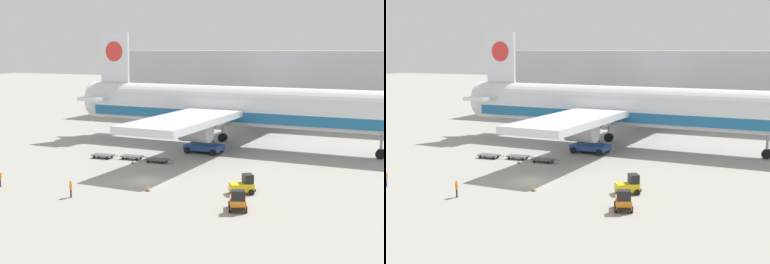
% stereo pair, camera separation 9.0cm
% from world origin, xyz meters
% --- Properties ---
extents(ground_plane, '(400.00, 400.00, 0.00)m').
position_xyz_m(ground_plane, '(0.00, 0.00, 0.00)').
color(ground_plane, '#9E9B93').
extents(terminal_building, '(90.00, 18.20, 14.00)m').
position_xyz_m(terminal_building, '(8.41, 57.30, 6.99)').
color(terminal_building, '#B2B7BC').
rests_on(terminal_building, ground_plane).
extents(airplane_main, '(58.08, 48.18, 17.00)m').
position_xyz_m(airplane_main, '(1.94, 24.00, 5.84)').
color(airplane_main, silver).
rests_on(airplane_main, ground_plane).
extents(scissor_lift_loader, '(5.27, 3.48, 4.69)m').
position_xyz_m(scissor_lift_loader, '(-0.39, 17.70, 1.84)').
color(scissor_lift_loader, '#284C99').
rests_on(scissor_lift_loader, ground_plane).
extents(baggage_tug_mid, '(2.34, 2.78, 2.00)m').
position_xyz_m(baggage_tug_mid, '(12.88, -5.94, 0.88)').
color(baggage_tug_mid, orange).
rests_on(baggage_tug_mid, ground_plane).
extents(baggage_tug_far, '(2.81, 2.62, 2.00)m').
position_xyz_m(baggage_tug_far, '(11.51, -0.40, 0.88)').
color(baggage_tug_far, yellow).
rests_on(baggage_tug_far, ground_plane).
extents(baggage_dolly_lead, '(3.74, 1.68, 0.48)m').
position_xyz_m(baggage_dolly_lead, '(-11.27, 8.74, 0.39)').
color(baggage_dolly_lead, '#56565B').
rests_on(baggage_dolly_lead, ground_plane).
extents(baggage_dolly_second, '(3.74, 1.68, 0.48)m').
position_xyz_m(baggage_dolly_second, '(-7.36, 9.68, 0.39)').
color(baggage_dolly_second, '#56565B').
rests_on(baggage_dolly_second, ground_plane).
extents(baggage_dolly_third, '(3.74, 1.68, 0.48)m').
position_xyz_m(baggage_dolly_third, '(-3.35, 9.25, 0.39)').
color(baggage_dolly_third, '#56565B').
rests_on(baggage_dolly_third, ground_plane).
extents(ground_crew_near, '(0.38, 0.50, 1.73)m').
position_xyz_m(ground_crew_near, '(-3.46, -8.58, 1.02)').
color(ground_crew_near, black).
rests_on(ground_crew_near, ground_plane).
extents(traffic_cone_near, '(0.40, 0.40, 0.59)m').
position_xyz_m(traffic_cone_near, '(2.27, -3.44, 0.29)').
color(traffic_cone_near, black).
rests_on(traffic_cone_near, ground_plane).
extents(traffic_cone_far, '(0.40, 0.40, 0.58)m').
position_xyz_m(traffic_cone_far, '(-5.88, 7.31, 0.28)').
color(traffic_cone_far, black).
rests_on(traffic_cone_far, ground_plane).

